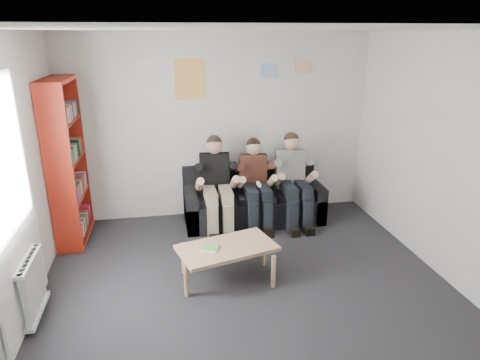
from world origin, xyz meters
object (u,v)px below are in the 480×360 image
(bookshelf, at_px, (68,163))
(person_left, at_px, (217,185))
(person_right, at_px, (294,181))
(coffee_table, at_px, (227,250))
(sofa, at_px, (253,202))
(person_middle, at_px, (256,184))

(bookshelf, distance_m, person_left, 1.99)
(person_right, bearing_deg, coffee_table, -123.44)
(sofa, height_order, person_right, person_right)
(coffee_table, height_order, person_right, person_right)
(person_left, relative_size, person_right, 1.00)
(sofa, relative_size, person_right, 1.53)
(person_left, xyz_separation_m, person_right, (1.12, 0.00, -0.00))
(sofa, distance_m, person_middle, 0.39)
(bookshelf, bearing_deg, person_right, -0.15)
(person_right, bearing_deg, person_middle, -172.96)
(sofa, height_order, person_left, person_left)
(person_left, distance_m, person_middle, 0.56)
(bookshelf, bearing_deg, person_middle, -0.27)
(bookshelf, distance_m, person_right, 3.09)
(sofa, xyz_separation_m, person_left, (-0.56, -0.19, 0.37))
(sofa, relative_size, person_left, 1.52)
(coffee_table, bearing_deg, person_left, 86.90)
(coffee_table, relative_size, person_right, 0.80)
(sofa, bearing_deg, bookshelf, -176.55)
(person_left, relative_size, person_middle, 1.05)
(coffee_table, bearing_deg, sofa, 68.10)
(coffee_table, xyz_separation_m, person_right, (1.20, 1.39, 0.27))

